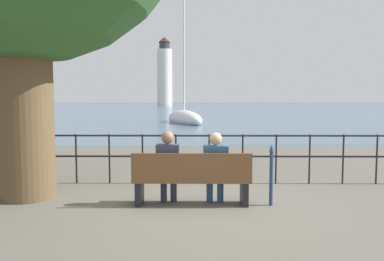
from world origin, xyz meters
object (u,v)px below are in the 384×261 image
object	(u,v)px
park_bench	(192,179)
seated_person_left	(168,164)
seated_person_right	(216,165)
closed_umbrella	(271,171)
sailboat_1	(24,119)
sailboat_2	(184,118)
harbor_lighthouse	(165,74)

from	to	relation	value
park_bench	seated_person_left	world-z (taller)	seated_person_left
seated_person_right	closed_umbrella	world-z (taller)	seated_person_right
seated_person_left	park_bench	bearing A→B (deg)	-11.18
seated_person_left	closed_umbrella	distance (m)	1.74
park_bench	sailboat_1	world-z (taller)	sailboat_1
seated_person_right	sailboat_2	bearing A→B (deg)	93.02
sailboat_2	closed_umbrella	bearing A→B (deg)	-101.05
seated_person_left	seated_person_right	size ratio (longest dim) A/B	1.02
seated_person_left	sailboat_2	xyz separation A→B (m)	(-0.48, 24.36, -0.33)
closed_umbrella	sailboat_2	size ratio (longest dim) A/B	0.08
closed_umbrella	sailboat_2	distance (m)	24.53
sailboat_1	seated_person_left	bearing A→B (deg)	-56.50
park_bench	closed_umbrella	distance (m)	1.34
seated_person_right	sailboat_2	distance (m)	24.40
seated_person_left	harbor_lighthouse	xyz separation A→B (m)	(-11.19, 135.27, 11.32)
seated_person_right	harbor_lighthouse	size ratio (longest dim) A/B	0.05
seated_person_left	sailboat_1	distance (m)	26.35
sailboat_1	park_bench	bearing A→B (deg)	-55.84
sailboat_2	harbor_lighthouse	bearing A→B (deg)	79.29
seated_person_right	harbor_lighthouse	xyz separation A→B (m)	(-11.99, 135.28, 11.33)
closed_umbrella	park_bench	bearing A→B (deg)	-179.42
park_bench	harbor_lighthouse	world-z (taller)	harbor_lighthouse
harbor_lighthouse	sailboat_1	bearing A→B (deg)	-90.94
seated_person_right	closed_umbrella	xyz separation A→B (m)	(0.93, -0.07, -0.10)
park_bench	sailboat_2	distance (m)	24.46
seated_person_left	closed_umbrella	world-z (taller)	seated_person_left
closed_umbrella	seated_person_left	bearing A→B (deg)	177.82
park_bench	seated_person_right	distance (m)	0.47
seated_person_left	sailboat_1	xyz separation A→B (m)	(-13.03, 22.90, -0.28)
seated_person_left	sailboat_2	size ratio (longest dim) A/B	0.10
sailboat_1	harbor_lighthouse	size ratio (longest dim) A/B	0.51
closed_umbrella	sailboat_1	distance (m)	27.30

